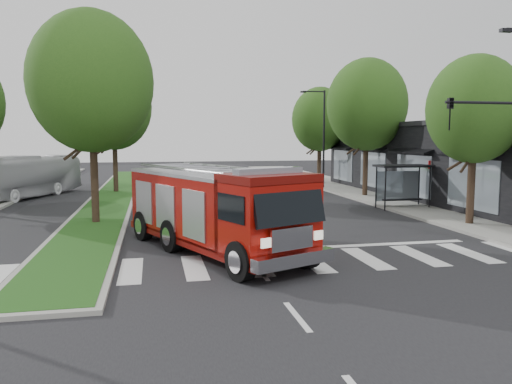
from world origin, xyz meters
TOP-DOWN VIEW (x-y plane):
  - ground at (0.00, 0.00)m, footprint 140.00×140.00m
  - sidewalk_right at (12.50, 10.00)m, footprint 5.00×80.00m
  - median at (-6.00, 18.00)m, footprint 3.00×50.00m
  - storefront_row at (17.00, 10.00)m, footprint 8.00×30.00m
  - bus_shelter at (11.20, 8.15)m, footprint 3.20×1.60m
  - tree_right_near at (11.50, 2.00)m, footprint 4.40×4.40m
  - tree_right_mid at (11.50, 14.00)m, footprint 5.60×5.60m
  - tree_right_far at (11.50, 24.00)m, footprint 5.00×5.00m
  - tree_median_near at (-6.00, 6.00)m, footprint 5.80×5.80m
  - tree_median_far at (-6.00, 20.00)m, footprint 5.60×5.60m
  - streetlight_right_far at (10.35, 20.00)m, footprint 2.11×0.20m
  - fire_engine at (-1.09, -0.98)m, footprint 6.34×9.80m
  - city_bus at (-12.00, 18.42)m, footprint 6.32×10.76m

SIDE VIEW (x-z plane):
  - ground at x=0.00m, z-range 0.00..0.00m
  - sidewalk_right at x=12.50m, z-range 0.00..0.15m
  - median at x=-6.00m, z-range 0.00..0.16m
  - city_bus at x=-12.00m, z-range 0.00..2.95m
  - fire_engine at x=-1.09m, z-range -0.07..3.21m
  - bus_shelter at x=11.20m, z-range 0.73..3.34m
  - storefront_row at x=17.00m, z-range 0.00..5.00m
  - streetlight_right_far at x=10.35m, z-range 0.48..8.48m
  - tree_right_near at x=11.50m, z-range 1.48..9.53m
  - tree_right_far at x=11.50m, z-range 1.47..10.20m
  - tree_right_mid at x=11.50m, z-range 1.63..11.35m
  - tree_median_far at x=-6.00m, z-range 1.63..11.35m
  - tree_median_near at x=-6.00m, z-range 1.73..11.89m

